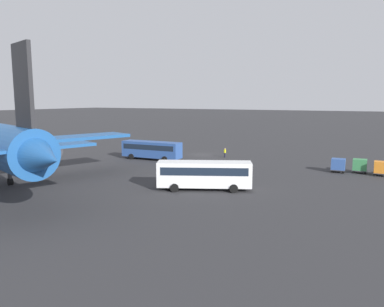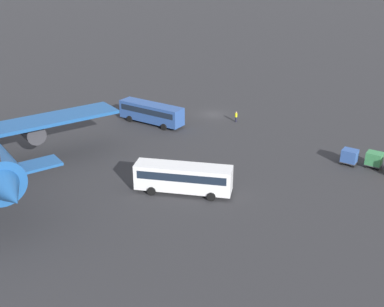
# 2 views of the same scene
# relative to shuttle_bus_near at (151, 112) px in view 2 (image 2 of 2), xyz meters

# --- Properties ---
(ground_plane) EXTENTS (600.00, 600.00, 0.00)m
(ground_plane) POSITION_rel_shuttle_bus_near_xyz_m (-5.57, -9.53, -1.94)
(ground_plane) COLOR #2D2D30
(shuttle_bus_near) EXTENTS (11.20, 3.34, 3.24)m
(shuttle_bus_near) POSITION_rel_shuttle_bus_near_xyz_m (0.00, 0.00, 0.00)
(shuttle_bus_near) COLOR #2D5199
(shuttle_bus_near) RESTS_ON ground
(shuttle_bus_far) EXTENTS (11.16, 6.98, 3.40)m
(shuttle_bus_far) POSITION_rel_shuttle_bus_near_xyz_m (-18.24, 15.87, 0.08)
(shuttle_bus_far) COLOR white
(shuttle_bus_far) RESTS_ON ground
(worker_person) EXTENTS (0.38, 0.38, 1.74)m
(worker_person) POSITION_rel_shuttle_bus_near_xyz_m (-10.61, -8.50, -1.07)
(worker_person) COLOR #1E1E2D
(worker_person) RESTS_ON ground
(cargo_cart_green) EXTENTS (2.06, 1.76, 2.06)m
(cargo_cart_green) POSITION_rel_shuttle_bus_near_xyz_m (-33.88, -3.90, -0.75)
(cargo_cart_green) COLOR #38383D
(cargo_cart_green) RESTS_ON ground
(cargo_cart_blue) EXTENTS (2.06, 1.76, 2.06)m
(cargo_cart_blue) POSITION_rel_shuttle_bus_near_xyz_m (-31.04, -2.93, -0.75)
(cargo_cart_blue) COLOR #38383D
(cargo_cart_blue) RESTS_ON ground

